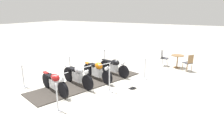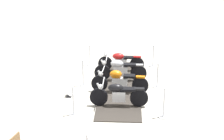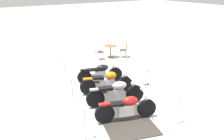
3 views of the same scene
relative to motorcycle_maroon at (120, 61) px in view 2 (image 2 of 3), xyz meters
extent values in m
plane|color=beige|center=(0.46, 1.62, -0.48)|extent=(80.00, 80.00, 0.00)
cube|color=#38332D|center=(0.46, 1.62, -0.46)|extent=(3.11, 5.78, 0.03)
cylinder|color=black|center=(0.64, -0.21, -0.13)|extent=(0.64, 0.31, 0.64)
cylinder|color=black|center=(-0.71, 0.23, -0.13)|extent=(0.64, 0.31, 0.64)
cube|color=silver|center=(-0.03, 0.01, -0.08)|extent=(0.55, 0.35, 0.37)
ellipsoid|color=#AD1919|center=(0.09, -0.03, 0.23)|extent=(0.58, 0.44, 0.29)
cube|color=black|center=(-0.35, 0.12, 0.18)|extent=(0.51, 0.39, 0.08)
cube|color=#AD1919|center=(-0.71, 0.23, 0.22)|extent=(0.37, 0.24, 0.06)
cylinder|color=silver|center=(0.59, -0.19, 0.14)|extent=(0.25, 0.14, 0.55)
cylinder|color=silver|center=(0.53, -0.17, 0.47)|extent=(0.24, 0.62, 0.04)
sphere|color=silver|center=(0.62, -0.21, 0.27)|extent=(0.18, 0.18, 0.18)
cylinder|color=black|center=(1.01, 0.87, -0.11)|extent=(0.67, 0.30, 0.67)
cylinder|color=black|center=(-0.42, 1.31, -0.11)|extent=(0.67, 0.30, 0.67)
cube|color=silver|center=(0.29, 1.09, -0.04)|extent=(0.61, 0.35, 0.43)
ellipsoid|color=#B7BAC1|center=(0.43, 1.04, 0.30)|extent=(0.59, 0.44, 0.30)
cube|color=black|center=(-0.07, 1.20, 0.25)|extent=(0.57, 0.41, 0.08)
cube|color=#B7BAC1|center=(-0.42, 1.31, 0.25)|extent=(0.39, 0.23, 0.06)
cylinder|color=silver|center=(0.92, 0.89, 0.17)|extent=(0.33, 0.16, 0.56)
cylinder|color=silver|center=(0.84, 0.92, 0.52)|extent=(0.24, 0.67, 0.04)
sphere|color=silver|center=(0.94, 0.89, 0.32)|extent=(0.18, 0.18, 0.18)
cylinder|color=black|center=(1.35, 1.88, -0.13)|extent=(0.63, 0.33, 0.63)
cylinder|color=black|center=(-0.11, 2.44, -0.13)|extent=(0.63, 0.33, 0.63)
cube|color=silver|center=(0.62, 2.16, -0.06)|extent=(0.63, 0.41, 0.41)
ellipsoid|color=#D16B0F|center=(0.76, 2.11, 0.28)|extent=(0.54, 0.45, 0.31)
cube|color=black|center=(0.28, 2.29, 0.23)|extent=(0.50, 0.41, 0.08)
cube|color=#D16B0F|center=(-0.11, 2.44, 0.21)|extent=(0.37, 0.26, 0.06)
cylinder|color=silver|center=(1.28, 1.91, 0.14)|extent=(0.30, 0.17, 0.53)
cylinder|color=silver|center=(1.21, 1.94, 0.46)|extent=(0.27, 0.63, 0.04)
sphere|color=silver|center=(1.30, 1.90, 0.26)|extent=(0.18, 0.18, 0.18)
cylinder|color=black|center=(1.62, 3.03, -0.13)|extent=(0.63, 0.30, 0.63)
cylinder|color=black|center=(0.27, 3.44, -0.13)|extent=(0.63, 0.30, 0.63)
cube|color=silver|center=(0.95, 3.23, -0.08)|extent=(0.50, 0.34, 0.38)
ellipsoid|color=black|center=(1.06, 3.20, 0.23)|extent=(0.59, 0.43, 0.29)
cube|color=black|center=(0.63, 3.33, 0.19)|extent=(0.54, 0.39, 0.08)
cube|color=black|center=(0.27, 3.44, 0.21)|extent=(0.37, 0.24, 0.06)
cylinder|color=silver|center=(1.54, 3.05, 0.14)|extent=(0.32, 0.16, 0.53)
cylinder|color=silver|center=(1.46, 3.08, 0.46)|extent=(0.25, 0.70, 0.04)
sphere|color=silver|center=(1.55, 3.05, 0.26)|extent=(0.18, 0.18, 0.18)
cylinder|color=silver|center=(-0.27, 4.32, -0.47)|extent=(0.34, 0.34, 0.03)
cylinder|color=silver|center=(-0.27, 4.32, 0.03)|extent=(0.05, 0.05, 0.96)
sphere|color=silver|center=(-0.27, 4.32, 0.54)|extent=(0.09, 0.09, 0.09)
cylinder|color=silver|center=(1.18, -1.07, -0.47)|extent=(0.30, 0.30, 0.03)
cylinder|color=silver|center=(1.18, -1.07, 0.00)|extent=(0.05, 0.05, 0.91)
sphere|color=silver|center=(1.18, -1.07, 0.49)|extent=(0.09, 0.09, 0.09)
cylinder|color=silver|center=(-0.96, 2.05, -0.47)|extent=(0.35, 0.35, 0.03)
cylinder|color=silver|center=(-0.96, 2.05, 0.01)|extent=(0.05, 0.05, 0.92)
sphere|color=silver|center=(-0.96, 2.05, 0.50)|extent=(0.09, 0.09, 0.09)
cylinder|color=silver|center=(2.56, 3.46, -0.47)|extent=(0.33, 0.33, 0.03)
cylinder|color=silver|center=(2.56, 3.46, 0.02)|extent=(0.05, 0.05, 0.95)
sphere|color=silver|center=(2.56, 3.46, 0.53)|extent=(0.09, 0.09, 0.09)
cylinder|color=silver|center=(-1.65, -0.21, -0.47)|extent=(0.32, 0.32, 0.03)
cylinder|color=silver|center=(-1.65, -0.21, 0.01)|extent=(0.05, 0.05, 0.93)
sphere|color=silver|center=(-1.65, -0.21, 0.51)|extent=(0.09, 0.09, 0.09)
cylinder|color=silver|center=(1.87, 1.19, -0.47)|extent=(0.29, 0.29, 0.03)
cylinder|color=silver|center=(1.87, 1.19, 0.04)|extent=(0.05, 0.05, 0.99)
sphere|color=silver|center=(1.87, 1.19, 0.57)|extent=(0.09, 0.09, 0.09)
cube|color=#333338|center=(2.55, 2.00, -0.47)|extent=(0.28, 0.36, 0.02)
cube|color=white|center=(2.55, 2.00, -0.35)|extent=(0.28, 0.33, 0.14)
camera|label=1|loc=(5.77, -5.48, 2.83)|focal=32.20mm
camera|label=2|loc=(3.56, 12.69, 4.75)|focal=50.38mm
camera|label=3|loc=(-4.40, -5.71, 3.82)|focal=40.33mm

